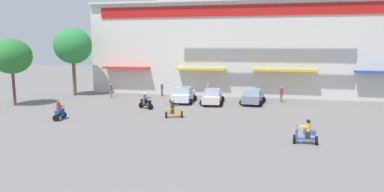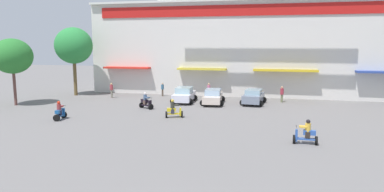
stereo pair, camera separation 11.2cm
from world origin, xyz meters
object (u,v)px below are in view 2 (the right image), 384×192
object	(u,v)px
plaza_tree_0	(12,56)
pedestrian_4	(209,90)
parked_car_2	(253,97)
scooter_rider_6	(146,102)
pedestrian_3	(162,88)
pedestrian_0	(282,93)
scooter_rider_7	(306,134)
parked_car_1	(213,96)
parked_car_0	(184,95)
scooter_rider_4	(60,112)
pedestrian_1	(112,89)
scooter_rider_1	(174,110)
plaza_tree_2	(74,46)

from	to	relation	value
plaza_tree_0	pedestrian_4	world-z (taller)	plaza_tree_0
parked_car_2	scooter_rider_6	distance (m)	10.63
parked_car_2	pedestrian_3	size ratio (longest dim) A/B	2.53
pedestrian_0	pedestrian_3	xyz separation A→B (m)	(-13.21, 1.22, -0.04)
scooter_rider_6	scooter_rider_7	distance (m)	15.97
parked_car_1	parked_car_0	bearing A→B (deg)	176.16
scooter_rider_4	pedestrian_3	distance (m)	14.37
parked_car_1	plaza_tree_0	bearing A→B (deg)	-164.28
parked_car_0	scooter_rider_6	size ratio (longest dim) A/B	2.75
pedestrian_1	scooter_rider_6	bearing A→B (deg)	-41.21
scooter_rider_7	pedestrian_4	bearing A→B (deg)	119.45
scooter_rider_1	pedestrian_4	bearing A→B (deg)	84.48
scooter_rider_6	pedestrian_3	distance (m)	7.87
scooter_rider_7	pedestrian_0	size ratio (longest dim) A/B	0.92
parked_car_0	pedestrian_3	bearing A→B (deg)	134.51
plaza_tree_2	scooter_rider_7	world-z (taller)	plaza_tree_2
scooter_rider_7	pedestrian_1	size ratio (longest dim) A/B	0.92
plaza_tree_0	scooter_rider_7	world-z (taller)	plaza_tree_0
scooter_rider_7	pedestrian_0	distance (m)	15.29
pedestrian_1	pedestrian_3	xyz separation A→B (m)	(5.10, 2.50, -0.04)
scooter_rider_7	pedestrian_4	xyz separation A→B (m)	(-8.85, 15.68, 0.36)
plaza_tree_0	pedestrian_0	bearing A→B (deg)	17.04
plaza_tree_0	plaza_tree_2	xyz separation A→B (m)	(2.06, 7.31, 0.95)
plaza_tree_0	parked_car_0	xyz separation A→B (m)	(15.59, 5.44, -3.98)
pedestrian_4	pedestrian_0	bearing A→B (deg)	-3.22
parked_car_2	pedestrian_3	xyz separation A→B (m)	(-10.46, 3.04, 0.15)
parked_car_0	parked_car_2	size ratio (longest dim) A/B	1.07
scooter_rider_6	pedestrian_0	bearing A→B (deg)	28.23
pedestrian_1	parked_car_1	bearing A→B (deg)	-6.12
pedestrian_1	parked_car_0	bearing A→B (deg)	-6.91
plaza_tree_2	pedestrian_0	size ratio (longest dim) A/B	4.73
pedestrian_0	pedestrian_4	xyz separation A→B (m)	(-7.69, 0.43, 0.06)
pedestrian_1	pedestrian_3	size ratio (longest dim) A/B	1.06
plaza_tree_2	scooter_rider_6	world-z (taller)	plaza_tree_2
plaza_tree_2	pedestrian_4	world-z (taller)	plaza_tree_2
scooter_rider_1	pedestrian_3	bearing A→B (deg)	112.52
plaza_tree_0	scooter_rider_4	size ratio (longest dim) A/B	4.29
plaza_tree_2	pedestrian_3	xyz separation A→B (m)	(10.05, 1.67, -4.80)
pedestrian_0	pedestrian_1	xyz separation A→B (m)	(-18.32, -1.28, 0.01)
scooter_rider_6	scooter_rider_7	world-z (taller)	scooter_rider_6
scooter_rider_4	scooter_rider_7	bearing A→B (deg)	-8.26
scooter_rider_7	pedestrian_1	distance (m)	23.97
scooter_rider_1	plaza_tree_0	bearing A→B (deg)	173.24
scooter_rider_1	scooter_rider_7	xyz separation A→B (m)	(9.83, -5.51, 0.03)
scooter_rider_6	pedestrian_3	world-z (taller)	pedestrian_3
pedestrian_0	pedestrian_4	world-z (taller)	pedestrian_4
scooter_rider_1	scooter_rider_4	bearing A→B (deg)	-161.64
plaza_tree_0	pedestrian_1	world-z (taller)	plaza_tree_0
plaza_tree_0	scooter_rider_1	bearing A→B (deg)	-6.76
plaza_tree_2	pedestrian_0	distance (m)	23.75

